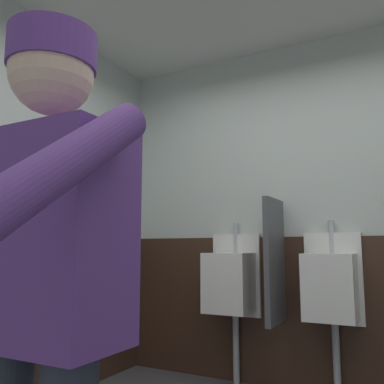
# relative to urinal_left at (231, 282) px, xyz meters

# --- Properties ---
(wall_back) EXTENTS (3.91, 0.12, 2.68)m
(wall_back) POSITION_rel_urinal_left_xyz_m (0.65, 0.22, 0.56)
(wall_back) COLOR silver
(wall_back) RESTS_ON ground_plane
(wainscot_band_back) EXTENTS (3.31, 0.03, 1.12)m
(wainscot_band_back) POSITION_rel_urinal_left_xyz_m (0.65, 0.14, -0.22)
(wainscot_band_back) COLOR #382319
(wainscot_band_back) RESTS_ON ground_plane
(urinal_left) EXTENTS (0.40, 0.34, 1.24)m
(urinal_left) POSITION_rel_urinal_left_xyz_m (0.00, 0.00, 0.00)
(urinal_left) COLOR white
(urinal_left) RESTS_ON ground_plane
(urinal_middle) EXTENTS (0.40, 0.34, 1.24)m
(urinal_middle) POSITION_rel_urinal_left_xyz_m (0.75, 0.00, 0.00)
(urinal_middle) COLOR white
(urinal_middle) RESTS_ON ground_plane
(privacy_divider_panel) EXTENTS (0.04, 0.40, 0.90)m
(privacy_divider_panel) POSITION_rel_urinal_left_xyz_m (0.38, -0.07, 0.17)
(privacy_divider_panel) COLOR #4C4C51
(person) EXTENTS (0.67, 0.60, 1.63)m
(person) POSITION_rel_urinal_left_xyz_m (0.40, -2.26, 0.19)
(person) COLOR #2D3342
(person) RESTS_ON ground_plane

